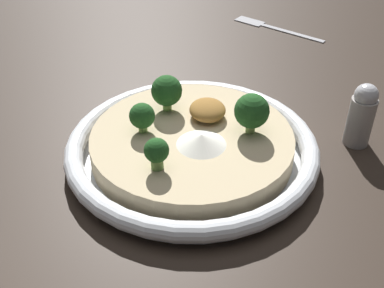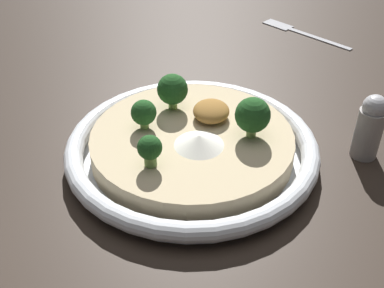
# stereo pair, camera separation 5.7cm
# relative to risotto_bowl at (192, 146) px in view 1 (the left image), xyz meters

# --- Properties ---
(ground_plane) EXTENTS (6.00, 6.00, 0.00)m
(ground_plane) POSITION_rel_risotto_bowl_xyz_m (0.00, 0.00, -0.02)
(ground_plane) COLOR #2D231C
(risotto_bowl) EXTENTS (0.30, 0.30, 0.03)m
(risotto_bowl) POSITION_rel_risotto_bowl_xyz_m (0.00, 0.00, 0.00)
(risotto_bowl) COLOR silver
(risotto_bowl) RESTS_ON ground_plane
(cheese_sprinkle) EXTENTS (0.06, 0.06, 0.01)m
(cheese_sprinkle) POSITION_rel_risotto_bowl_xyz_m (0.02, 0.01, 0.02)
(cheese_sprinkle) COLOR white
(cheese_sprinkle) RESTS_ON risotto_bowl
(crispy_onion_garnish) EXTENTS (0.05, 0.04, 0.02)m
(crispy_onion_garnish) POSITION_rel_risotto_bowl_xyz_m (-0.04, 0.02, 0.03)
(crispy_onion_garnish) COLOR olive
(crispy_onion_garnish) RESTS_ON risotto_bowl
(broccoli_right) EXTENTS (0.03, 0.03, 0.04)m
(broccoli_right) POSITION_rel_risotto_bowl_xyz_m (0.06, -0.04, 0.04)
(broccoli_right) COLOR #668E47
(broccoli_right) RESTS_ON risotto_bowl
(broccoli_front) EXTENTS (0.03, 0.03, 0.04)m
(broccoli_front) POSITION_rel_risotto_bowl_xyz_m (-0.01, -0.06, 0.04)
(broccoli_front) COLOR #759E4C
(broccoli_front) RESTS_ON risotto_bowl
(broccoli_left) EXTENTS (0.04, 0.04, 0.05)m
(broccoli_left) POSITION_rel_risotto_bowl_xyz_m (-0.06, -0.03, 0.04)
(broccoli_left) COLOR #759E4C
(broccoli_left) RESTS_ON risotto_bowl
(broccoli_back) EXTENTS (0.04, 0.04, 0.05)m
(broccoli_back) POSITION_rel_risotto_bowl_xyz_m (-0.00, 0.07, 0.05)
(broccoli_back) COLOR #84A856
(broccoli_back) RESTS_ON risotto_bowl
(fork_utensil) EXTENTS (0.14, 0.15, 0.00)m
(fork_utensil) POSITION_rel_risotto_bowl_xyz_m (-0.39, 0.18, -0.01)
(fork_utensil) COLOR #B7B7BC
(fork_utensil) RESTS_ON ground_plane
(pepper_shaker) EXTENTS (0.03, 0.03, 0.08)m
(pepper_shaker) POSITION_rel_risotto_bowl_xyz_m (-0.01, 0.21, 0.02)
(pepper_shaker) COLOR #9E9993
(pepper_shaker) RESTS_ON ground_plane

